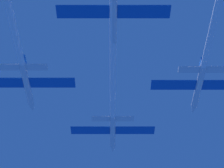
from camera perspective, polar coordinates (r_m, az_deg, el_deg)
name	(u,v)px	position (r m, az deg, el deg)	size (l,w,h in m)	color
jet_lead	(112,57)	(80.47, -0.02, 3.92)	(20.62, 80.64, 3.41)	silver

